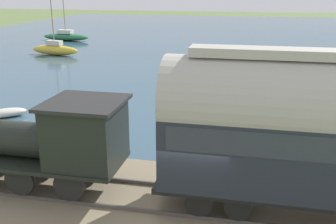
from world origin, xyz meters
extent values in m
plane|color=#607542|center=(0.00, 0.00, 0.00)|extent=(200.00, 200.00, 0.00)
cube|color=#38566B|center=(43.10, 0.00, 0.00)|extent=(80.00, 80.00, 0.01)
cube|color=#84755B|center=(0.20, 0.00, 0.21)|extent=(5.21, 56.00, 0.42)
cube|color=#4C4742|center=(-0.60, 0.00, 0.48)|extent=(0.07, 54.88, 0.12)
cube|color=#4C4742|center=(1.00, 0.00, 0.48)|extent=(0.07, 54.88, 0.12)
cylinder|color=black|center=(-0.60, 3.31, 1.01)|extent=(0.12, 0.94, 0.94)
cylinder|color=black|center=(1.00, 3.31, 1.01)|extent=(0.12, 0.94, 0.94)
cylinder|color=black|center=(-0.60, 4.90, 1.01)|extent=(0.12, 0.94, 0.94)
cylinder|color=black|center=(1.00, 4.90, 1.01)|extent=(0.12, 0.94, 0.94)
cylinder|color=black|center=(1.00, 6.49, 1.01)|extent=(0.12, 0.94, 0.94)
cube|color=black|center=(0.20, 4.90, 1.40)|extent=(2.10, 5.77, 0.12)
cube|color=black|center=(0.20, 3.03, 2.36)|extent=(2.00, 2.02, 1.80)
cube|color=#282828|center=(0.20, 3.03, 3.31)|extent=(2.20, 2.26, 0.10)
cylinder|color=black|center=(-0.60, -1.54, 0.92)|extent=(0.12, 0.76, 0.76)
cylinder|color=black|center=(1.00, -1.54, 0.92)|extent=(0.12, 0.76, 0.76)
cylinder|color=black|center=(-0.60, -0.48, 0.92)|extent=(0.12, 0.76, 0.76)
cylinder|color=black|center=(1.00, -0.48, 0.92)|extent=(0.12, 0.76, 0.76)
cube|color=black|center=(0.20, -3.44, 1.23)|extent=(2.02, 8.45, 0.16)
cube|color=#232833|center=(0.20, -3.44, 2.47)|extent=(2.24, 8.11, 2.33)
cube|color=#2D333D|center=(0.20, -3.44, 2.88)|extent=(2.27, 7.61, 0.65)
cylinder|color=#B2ADA3|center=(0.20, -3.44, 3.64)|extent=(2.36, 8.11, 2.36)
cube|color=#B2ADA3|center=(0.20, -3.44, 4.94)|extent=(0.79, 6.76, 0.24)
ellipsoid|color=gold|center=(25.83, 17.51, 0.49)|extent=(1.85, 5.28, 0.97)
cylinder|color=#9E8460|center=(25.83, 17.51, 3.19)|extent=(0.10, 0.10, 4.41)
cube|color=silver|center=(25.83, 17.51, 1.21)|extent=(0.91, 1.63, 0.45)
ellipsoid|color=#236B42|center=(36.14, 21.37, 0.45)|extent=(2.15, 6.29, 0.88)
cylinder|color=#9E8460|center=(36.14, 21.37, 3.80)|extent=(0.10, 0.10, 5.82)
cube|color=silver|center=(36.14, 21.37, 1.11)|extent=(1.16, 1.92, 0.45)
ellipsoid|color=beige|center=(7.35, 10.72, 0.23)|extent=(1.88, 2.09, 0.45)
camera|label=1|loc=(-9.96, -1.63, 6.53)|focal=42.00mm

